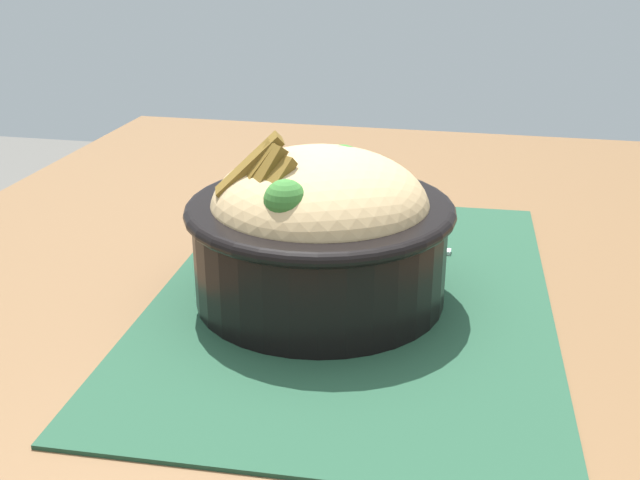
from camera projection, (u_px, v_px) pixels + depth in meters
table at (377, 386)px, 0.62m from camera, size 1.21×0.94×0.74m
placemat at (353, 296)px, 0.63m from camera, size 0.47×0.33×0.00m
bowl at (320, 228)px, 0.61m from camera, size 0.23×0.23×0.14m
fork at (377, 244)px, 0.73m from camera, size 0.02×0.13×0.00m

